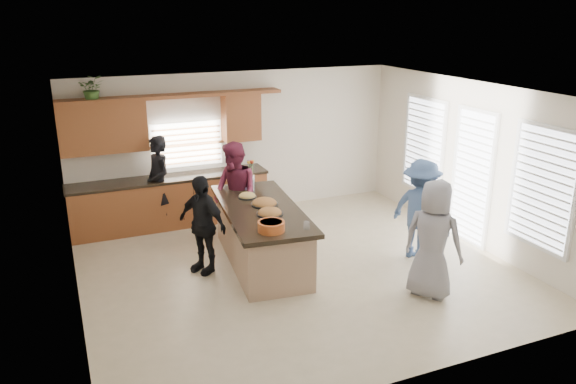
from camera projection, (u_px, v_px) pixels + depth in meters
name	position (u px, v px, depth m)	size (l,w,h in m)	color
floor	(298.00, 269.00, 8.89)	(6.50, 6.50, 0.00)	beige
room_shell	(298.00, 153.00, 8.29)	(6.52, 6.02, 2.81)	silver
back_cabinetry	(167.00, 179.00, 10.45)	(4.08, 0.66, 2.46)	brown
right_wall_glazing	(474.00, 168.00, 9.54)	(0.06, 4.00, 2.25)	white
island	(261.00, 236.00, 9.00)	(1.44, 2.81, 0.95)	tan
platter_front	(270.00, 213.00, 8.52)	(0.41, 0.41, 0.16)	black
platter_mid	(264.00, 203.00, 8.94)	(0.43, 0.43, 0.18)	black
platter_back	(247.00, 196.00, 9.28)	(0.31, 0.31, 0.12)	black
salad_bowl	(271.00, 226.00, 7.87)	(0.38, 0.38, 0.14)	#CD5B25
clear_cup	(306.00, 225.00, 7.95)	(0.08, 0.08, 0.11)	white
plate_stack	(246.00, 187.00, 9.76)	(0.19, 0.19, 0.05)	#B38CCC
flower_vase	(251.00, 172.00, 9.95)	(0.14, 0.14, 0.44)	silver
potted_plant	(92.00, 89.00, 9.57)	(0.42, 0.36, 0.47)	#3E692A
woman_left_back	(159.00, 183.00, 10.28)	(0.64, 0.42, 1.77)	black
woman_left_mid	(235.00, 194.00, 9.68)	(0.87, 0.68, 1.79)	maroon
woman_left_front	(202.00, 224.00, 8.62)	(0.91, 0.38, 1.56)	black
woman_right_back	(420.00, 210.00, 9.06)	(1.08, 0.62, 1.68)	#3A537E
woman_right_front	(433.00, 239.00, 7.83)	(0.84, 0.55, 1.73)	gray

